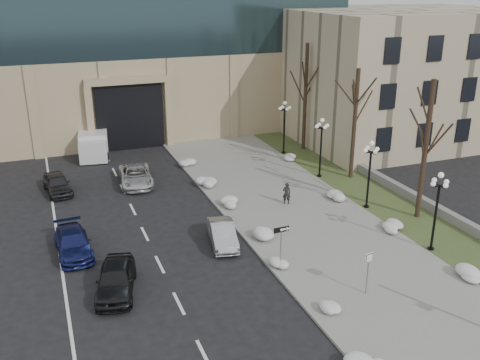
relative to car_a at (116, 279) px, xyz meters
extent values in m
plane|color=black|center=(9.10, -8.06, -0.75)|extent=(160.00, 160.00, 0.00)
cube|color=gray|center=(12.60, 5.94, -0.69)|extent=(9.00, 40.00, 0.12)
cube|color=gray|center=(8.10, 5.94, -0.68)|extent=(0.30, 40.00, 0.14)
cube|color=#394B25|center=(19.10, 5.94, -0.70)|extent=(4.00, 40.00, 0.10)
cube|color=gray|center=(21.10, 7.94, -0.40)|extent=(0.50, 30.00, 0.70)
cube|color=tan|center=(7.10, 33.94, 3.25)|extent=(40.00, 20.00, 8.00)
cube|color=black|center=(5.10, 24.94, 2.25)|extent=(6.00, 2.50, 6.00)
cube|color=tan|center=(5.10, 23.54, 5.55)|extent=(7.50, 0.60, 0.60)
cube|color=tan|center=(1.60, 23.54, 2.25)|extent=(0.60, 0.60, 6.00)
cube|color=tan|center=(8.60, 23.54, 2.25)|extent=(0.60, 0.60, 6.00)
cube|color=tan|center=(31.10, 19.94, 5.25)|extent=(22.00, 18.00, 12.00)
cube|color=black|center=(23.10, 10.94, 1.75)|extent=(1.40, 0.25, 2.00)
cube|color=black|center=(27.10, 10.94, 1.75)|extent=(1.40, 0.25, 2.00)
cube|color=black|center=(31.10, 10.94, 1.75)|extent=(1.40, 0.25, 2.00)
cube|color=black|center=(23.10, 10.94, 5.25)|extent=(1.40, 0.25, 2.00)
cube|color=black|center=(27.10, 10.94, 5.25)|extent=(1.40, 0.25, 2.00)
cube|color=black|center=(31.10, 10.94, 5.25)|extent=(1.40, 0.25, 2.00)
cube|color=black|center=(23.10, 10.94, 8.75)|extent=(1.40, 0.25, 2.00)
cube|color=black|center=(27.10, 10.94, 8.75)|extent=(1.40, 0.25, 2.00)
cube|color=black|center=(31.10, 10.94, 8.75)|extent=(1.40, 0.25, 2.00)
imported|color=black|center=(0.00, 0.00, 0.00)|extent=(2.79, 4.69, 1.50)
imported|color=#A9ACB1|center=(6.60, 2.99, -0.10)|extent=(2.05, 4.10, 1.29)
imported|color=navy|center=(-1.63, 4.93, -0.10)|extent=(2.05, 4.57, 1.30)
imported|color=silver|center=(3.73, 14.62, -0.06)|extent=(2.75, 5.16, 1.38)
imported|color=#2C2B30|center=(-1.90, 14.95, -0.05)|extent=(2.13, 4.26, 1.39)
imported|color=black|center=(12.57, 6.87, 0.13)|extent=(0.65, 0.54, 1.52)
cube|color=silver|center=(1.82, 24.28, 0.33)|extent=(3.10, 5.68, 2.16)
cube|color=silver|center=(1.38, 21.07, 0.23)|extent=(2.49, 2.03, 1.73)
cylinder|color=black|center=(0.33, 21.43, -0.37)|extent=(0.37, 0.79, 0.76)
cylinder|color=black|center=(2.48, 21.13, -0.37)|extent=(0.37, 0.79, 0.76)
cylinder|color=black|center=(0.98, 26.04, -0.37)|extent=(0.37, 0.79, 0.76)
cylinder|color=black|center=(3.12, 25.74, -0.37)|extent=(0.37, 0.79, 0.76)
cylinder|color=slate|center=(8.51, -0.85, 0.46)|extent=(0.06, 0.06, 2.43)
cube|color=black|center=(8.51, -0.85, 1.58)|extent=(0.89, 0.08, 0.30)
cube|color=white|center=(8.65, -0.86, 1.58)|extent=(0.42, 0.03, 0.11)
cone|color=white|center=(8.88, -0.85, 1.58)|extent=(0.22, 0.25, 0.24)
cylinder|color=slate|center=(11.32, -4.67, 0.40)|extent=(0.06, 0.06, 2.29)
cube|color=white|center=(11.32, -4.67, 1.33)|extent=(0.50, 0.14, 0.50)
cube|color=black|center=(11.33, -4.69, 1.33)|extent=(0.43, 0.10, 0.44)
cube|color=white|center=(11.33, -4.70, 1.33)|extent=(0.37, 0.08, 0.37)
ellipsoid|color=silver|center=(8.64, -5.18, -0.45)|extent=(1.10, 1.60, 0.36)
ellipsoid|color=silver|center=(8.65, -0.57, -0.45)|extent=(1.10, 1.60, 0.36)
ellipsoid|color=silver|center=(8.77, 2.86, -0.45)|extent=(1.10, 1.60, 0.36)
ellipsoid|color=silver|center=(8.64, 7.72, -0.45)|extent=(1.10, 1.60, 0.36)
ellipsoid|color=silver|center=(8.55, 12.22, -0.45)|extent=(1.10, 1.60, 0.36)
ellipsoid|color=silver|center=(8.38, 17.18, -0.45)|extent=(1.10, 1.60, 0.36)
ellipsoid|color=silver|center=(16.96, -5.51, -0.45)|extent=(1.10, 1.60, 0.36)
ellipsoid|color=silver|center=(16.85, 0.94, -0.45)|extent=(1.10, 1.60, 0.36)
ellipsoid|color=silver|center=(16.47, 6.39, -0.45)|extent=(1.10, 1.60, 0.36)
ellipsoid|color=silver|center=(16.83, 15.17, -0.45)|extent=(1.10, 1.60, 0.36)
cylinder|color=black|center=(17.40, -2.06, -0.65)|extent=(0.36, 0.36, 0.20)
cylinder|color=black|center=(17.40, -2.06, 1.25)|extent=(0.14, 0.14, 4.00)
cylinder|color=black|center=(17.40, -2.06, 3.25)|extent=(0.10, 0.90, 0.10)
cylinder|color=black|center=(17.40, -2.06, 3.25)|extent=(0.90, 0.10, 0.10)
sphere|color=white|center=(17.40, -2.06, 3.85)|extent=(0.32, 0.32, 0.32)
sphere|color=white|center=(17.85, -2.06, 3.40)|extent=(0.28, 0.28, 0.28)
sphere|color=white|center=(16.95, -2.06, 3.40)|extent=(0.28, 0.28, 0.28)
sphere|color=white|center=(17.40, -1.61, 3.40)|extent=(0.28, 0.28, 0.28)
sphere|color=white|center=(17.40, -2.51, 3.40)|extent=(0.28, 0.28, 0.28)
cylinder|color=black|center=(17.40, 4.44, -0.65)|extent=(0.36, 0.36, 0.20)
cylinder|color=black|center=(17.40, 4.44, 1.25)|extent=(0.14, 0.14, 4.00)
cylinder|color=black|center=(17.40, 4.44, 3.25)|extent=(0.10, 0.90, 0.10)
cylinder|color=black|center=(17.40, 4.44, 3.25)|extent=(0.90, 0.10, 0.10)
sphere|color=white|center=(17.40, 4.44, 3.85)|extent=(0.32, 0.32, 0.32)
sphere|color=white|center=(17.85, 4.44, 3.40)|extent=(0.28, 0.28, 0.28)
sphere|color=white|center=(16.95, 4.44, 3.40)|extent=(0.28, 0.28, 0.28)
sphere|color=white|center=(17.40, 4.89, 3.40)|extent=(0.28, 0.28, 0.28)
sphere|color=white|center=(17.40, 3.99, 3.40)|extent=(0.28, 0.28, 0.28)
cylinder|color=black|center=(17.40, 10.94, -0.65)|extent=(0.36, 0.36, 0.20)
cylinder|color=black|center=(17.40, 10.94, 1.25)|extent=(0.14, 0.14, 4.00)
cylinder|color=black|center=(17.40, 10.94, 3.25)|extent=(0.10, 0.90, 0.10)
cylinder|color=black|center=(17.40, 10.94, 3.25)|extent=(0.90, 0.10, 0.10)
sphere|color=white|center=(17.40, 10.94, 3.85)|extent=(0.32, 0.32, 0.32)
sphere|color=white|center=(17.85, 10.94, 3.40)|extent=(0.28, 0.28, 0.28)
sphere|color=white|center=(16.95, 10.94, 3.40)|extent=(0.28, 0.28, 0.28)
sphere|color=white|center=(17.40, 11.39, 3.40)|extent=(0.28, 0.28, 0.28)
sphere|color=white|center=(17.40, 10.49, 3.40)|extent=(0.28, 0.28, 0.28)
cylinder|color=black|center=(17.40, 17.44, -0.65)|extent=(0.36, 0.36, 0.20)
cylinder|color=black|center=(17.40, 17.44, 1.25)|extent=(0.14, 0.14, 4.00)
cylinder|color=black|center=(17.40, 17.44, 3.25)|extent=(0.10, 0.90, 0.10)
cylinder|color=black|center=(17.40, 17.44, 3.25)|extent=(0.90, 0.10, 0.10)
sphere|color=white|center=(17.40, 17.44, 3.85)|extent=(0.32, 0.32, 0.32)
sphere|color=white|center=(17.85, 17.44, 3.40)|extent=(0.28, 0.28, 0.28)
sphere|color=white|center=(16.95, 17.44, 3.40)|extent=(0.28, 0.28, 0.28)
sphere|color=white|center=(17.40, 17.89, 3.40)|extent=(0.28, 0.28, 0.28)
sphere|color=white|center=(17.40, 16.99, 3.40)|extent=(0.28, 0.28, 0.28)
cylinder|color=black|center=(19.60, 1.94, 3.75)|extent=(0.32, 0.32, 9.00)
cylinder|color=black|center=(19.60, 9.94, 3.50)|extent=(0.32, 0.32, 8.50)
cylinder|color=black|center=(19.60, 17.94, 4.00)|extent=(0.32, 0.32, 9.50)
camera|label=1|loc=(-2.51, -23.48, 13.71)|focal=40.00mm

